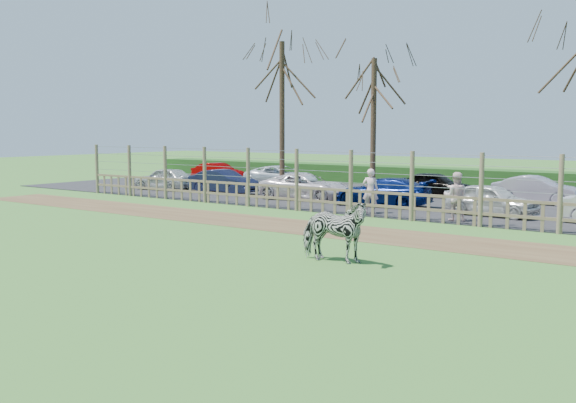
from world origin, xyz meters
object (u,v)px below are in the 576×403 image
Objects in this scene: visitor_b at (456,196)px; car_4 at (491,200)px; car_3 at (383,192)px; car_10 at (435,184)px; tree_mid at (374,94)px; car_8 at (281,176)px; car_1 at (224,182)px; tree_left at (282,81)px; car_2 at (306,187)px; car_0 at (165,179)px; visitor_a at (370,191)px; car_7 at (218,173)px; car_11 at (536,190)px; zebra at (334,231)px.

visitor_b reaches higher than car_4.
car_3 is 4.88m from car_10.
tree_mid reaches higher than car_4.
visitor_b is at bearing -119.06° from car_8.
visitor_b is at bearing 170.36° from car_4.
tree_mid is 1.87× the size of car_1.
car_10 is at bearing -66.32° from car_1.
tree_left is 1.82× the size of car_2.
car_3 is at bearing -49.05° from visitor_b.
tree_mid reaches higher than car_2.
car_0 is at bearing 110.78° from car_10.
tree_mid reaches higher than car_1.
tree_left is 12.00m from visitor_b.
car_3 is at bearing -98.45° from car_2.
car_1 is at bearing 93.96° from car_4.
tree_mid is 6.59m from visitor_a.
car_0 is 0.97× the size of car_7.
car_11 is (5.01, 4.75, 0.00)m from car_3.
zebra is at bearing -165.64° from car_10.
tree_mid is at bearing 12.53° from tree_left.
car_0 is 0.97× the size of car_1.
car_4 is 5.10m from car_11.
car_7 is at bearing 58.44° from car_2.
car_0 is at bearing 90.21° from car_1.
car_2 is 1.19× the size of car_11.
car_7 is at bearing 41.39° from zebra.
zebra is 10.64m from car_4.
zebra is 20.40m from car_0.
tree_left reaches higher than car_3.
visitor_b is at bearing -113.53° from car_2.
car_1 is 1.03× the size of car_4.
car_8 is (-8.86, 4.83, 0.00)m from car_3.
visitor_b is 0.49× the size of car_4.
car_4 is (0.59, 2.12, -0.26)m from visitor_b.
car_10 is 0.97× the size of car_11.
car_0 is at bearing 95.19° from car_4.
tree_mid is 8.69m from car_1.
car_1 is at bearing -163.07° from tree_mid.
car_3 is at bearing -53.07° from tree_mid.
visitor_b reaches higher than car_8.
car_4 is at bearing -123.62° from visitor_b.
tree_left is at bearing 97.34° from car_0.
car_1 is 9.03m from car_3.
tree_left is 8.50m from car_0.
car_4 is (4.69, -0.34, 0.00)m from car_3.
car_8 is at bearing -55.34° from visitor_a.
visitor_a is 5.38m from car_2.
car_10 and car_11 have the same top height.
car_1 is (-7.27, -2.21, -4.23)m from tree_mid.
car_2 is at bearing 116.72° from car_11.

